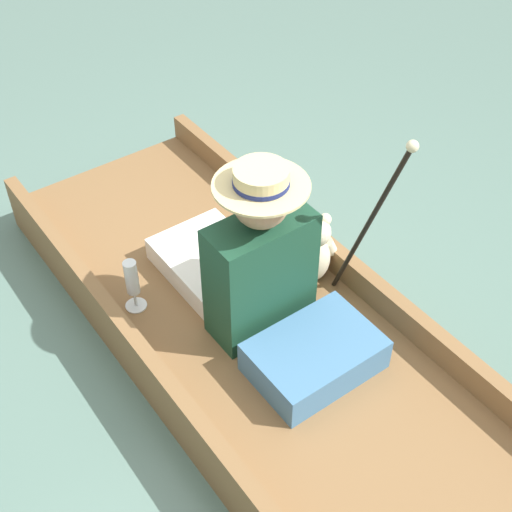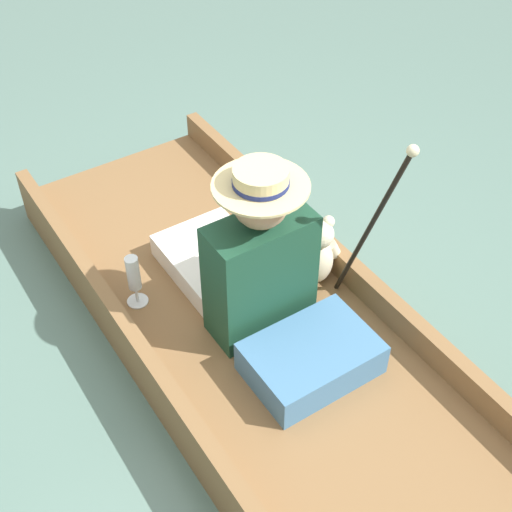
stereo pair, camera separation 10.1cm
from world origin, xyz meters
The scene contains 7 objects.
ground_plane centered at (0.00, 0.00, 0.00)m, with size 16.00×16.00×0.00m, color slate.
punt_boat centered at (0.00, 0.00, 0.09)m, with size 1.03×2.67×0.28m.
seat_cushion centered at (0.05, -0.37, 0.23)m, with size 0.49×0.34×0.15m.
seated_person centered at (0.03, 0.05, 0.44)m, with size 0.42×0.79×0.78m.
teddy_bear centered at (0.36, 0.02, 0.32)m, with size 0.24×0.14×0.35m.
wine_glass centered at (-0.35, 0.33, 0.31)m, with size 0.09×0.09×0.25m.
walking_cane centered at (0.41, -0.24, 0.68)m, with size 0.04×0.33×0.91m.
Camera 2 is at (-1.07, -1.70, 2.38)m, focal length 50.00 mm.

